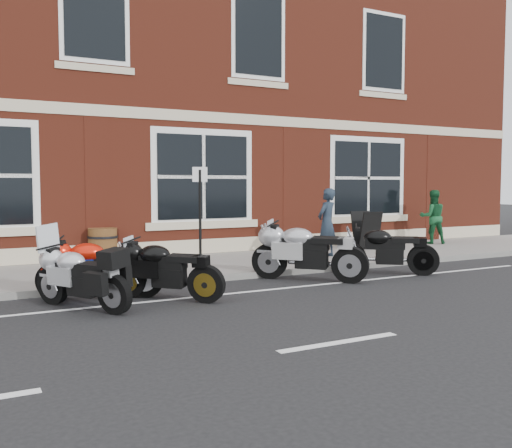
{
  "coord_description": "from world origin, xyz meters",
  "views": [
    {
      "loc": [
        -3.83,
        -8.17,
        1.8
      ],
      "look_at": [
        1.38,
        1.6,
        1.02
      ],
      "focal_mm": 40.0,
      "sensor_mm": 36.0,
      "label": 1
    }
  ],
  "objects_px": {
    "moto_touring_silver": "(81,275)",
    "moto_sport_silver": "(307,250)",
    "moto_sport_black": "(165,268)",
    "moto_sport_red": "(98,266)",
    "parking_sign": "(200,211)",
    "a_board_sign": "(366,230)",
    "moto_naked_black": "(385,249)",
    "barrel_planter": "(103,245)",
    "pedestrian_left": "(327,223)",
    "pedestrian_right": "(433,217)"
  },
  "relations": [
    {
      "from": "moto_touring_silver",
      "to": "moto_sport_silver",
      "type": "bearing_deg",
      "value": -24.04
    },
    {
      "from": "moto_sport_black",
      "to": "moto_sport_silver",
      "type": "relative_size",
      "value": 0.86
    },
    {
      "from": "moto_sport_red",
      "to": "moto_sport_silver",
      "type": "distance_m",
      "value": 3.81
    },
    {
      "from": "moto_sport_black",
      "to": "parking_sign",
      "type": "height_order",
      "value": "parking_sign"
    },
    {
      "from": "moto_sport_black",
      "to": "parking_sign",
      "type": "relative_size",
      "value": 0.74
    },
    {
      "from": "moto_sport_silver",
      "to": "parking_sign",
      "type": "distance_m",
      "value": 2.18
    },
    {
      "from": "moto_sport_silver",
      "to": "a_board_sign",
      "type": "xyz_separation_m",
      "value": [
        3.64,
        2.77,
        0.04
      ]
    },
    {
      "from": "a_board_sign",
      "to": "moto_sport_red",
      "type": "bearing_deg",
      "value": -158.49
    },
    {
      "from": "moto_sport_silver",
      "to": "a_board_sign",
      "type": "distance_m",
      "value": 4.57
    },
    {
      "from": "moto_naked_black",
      "to": "barrel_planter",
      "type": "height_order",
      "value": "moto_naked_black"
    },
    {
      "from": "pedestrian_left",
      "to": "pedestrian_right",
      "type": "distance_m",
      "value": 4.44
    },
    {
      "from": "moto_sport_red",
      "to": "moto_naked_black",
      "type": "distance_m",
      "value": 5.58
    },
    {
      "from": "moto_touring_silver",
      "to": "moto_sport_silver",
      "type": "height_order",
      "value": "moto_touring_silver"
    },
    {
      "from": "moto_sport_silver",
      "to": "barrel_planter",
      "type": "xyz_separation_m",
      "value": [
        -2.93,
        3.62,
        -0.09
      ]
    },
    {
      "from": "parking_sign",
      "to": "moto_naked_black",
      "type": "bearing_deg",
      "value": -3.39
    },
    {
      "from": "pedestrian_left",
      "to": "moto_naked_black",
      "type": "bearing_deg",
      "value": 63.45
    },
    {
      "from": "moto_sport_black",
      "to": "barrel_planter",
      "type": "distance_m",
      "value": 4.07
    },
    {
      "from": "moto_naked_black",
      "to": "moto_sport_red",
      "type": "bearing_deg",
      "value": 123.79
    },
    {
      "from": "moto_sport_silver",
      "to": "parking_sign",
      "type": "relative_size",
      "value": 0.86
    },
    {
      "from": "moto_sport_black",
      "to": "a_board_sign",
      "type": "xyz_separation_m",
      "value": [
        6.55,
        3.21,
        0.12
      ]
    },
    {
      "from": "moto_sport_silver",
      "to": "a_board_sign",
      "type": "height_order",
      "value": "a_board_sign"
    },
    {
      "from": "moto_sport_black",
      "to": "moto_touring_silver",
      "type": "bearing_deg",
      "value": 138.27
    },
    {
      "from": "moto_sport_red",
      "to": "pedestrian_right",
      "type": "xyz_separation_m",
      "value": [
        9.96,
        2.77,
        0.37
      ]
    },
    {
      "from": "moto_touring_silver",
      "to": "moto_sport_silver",
      "type": "distance_m",
      "value": 4.23
    },
    {
      "from": "pedestrian_right",
      "to": "a_board_sign",
      "type": "distance_m",
      "value": 2.53
    },
    {
      "from": "moto_sport_silver",
      "to": "moto_sport_red",
      "type": "bearing_deg",
      "value": 134.62
    },
    {
      "from": "moto_sport_red",
      "to": "pedestrian_right",
      "type": "relative_size",
      "value": 1.23
    },
    {
      "from": "moto_sport_red",
      "to": "barrel_planter",
      "type": "xyz_separation_m",
      "value": [
        0.87,
        3.44,
        -0.03
      ]
    },
    {
      "from": "moto_sport_black",
      "to": "a_board_sign",
      "type": "relative_size",
      "value": 1.51
    },
    {
      "from": "pedestrian_left",
      "to": "moto_sport_red",
      "type": "bearing_deg",
      "value": -7.29
    },
    {
      "from": "moto_touring_silver",
      "to": "pedestrian_right",
      "type": "relative_size",
      "value": 1.09
    },
    {
      "from": "pedestrian_left",
      "to": "barrel_planter",
      "type": "bearing_deg",
      "value": -44.07
    },
    {
      "from": "pedestrian_right",
      "to": "barrel_planter",
      "type": "bearing_deg",
      "value": 22.14
    },
    {
      "from": "parking_sign",
      "to": "barrel_planter",
      "type": "bearing_deg",
      "value": 139.2
    },
    {
      "from": "pedestrian_right",
      "to": "a_board_sign",
      "type": "xyz_separation_m",
      "value": [
        -2.51,
        -0.18,
        -0.27
      ]
    },
    {
      "from": "moto_naked_black",
      "to": "pedestrian_left",
      "type": "xyz_separation_m",
      "value": [
        0.06,
        2.08,
        0.39
      ]
    },
    {
      "from": "moto_naked_black",
      "to": "barrel_planter",
      "type": "relative_size",
      "value": 2.33
    },
    {
      "from": "moto_sport_red",
      "to": "parking_sign",
      "type": "relative_size",
      "value": 0.93
    },
    {
      "from": "moto_touring_silver",
      "to": "moto_sport_red",
      "type": "distance_m",
      "value": 0.76
    },
    {
      "from": "pedestrian_left",
      "to": "barrel_planter",
      "type": "height_order",
      "value": "pedestrian_left"
    },
    {
      "from": "moto_sport_red",
      "to": "moto_touring_silver",
      "type": "bearing_deg",
      "value": 171.91
    },
    {
      "from": "pedestrian_left",
      "to": "a_board_sign",
      "type": "xyz_separation_m",
      "value": [
        1.81,
        0.81,
        -0.3
      ]
    },
    {
      "from": "a_board_sign",
      "to": "moto_sport_silver",
      "type": "bearing_deg",
      "value": -140.43
    },
    {
      "from": "moto_touring_silver",
      "to": "pedestrian_left",
      "type": "bearing_deg",
      "value": -8.52
    },
    {
      "from": "moto_touring_silver",
      "to": "moto_naked_black",
      "type": "height_order",
      "value": "moto_touring_silver"
    },
    {
      "from": "moto_sport_silver",
      "to": "pedestrian_right",
      "type": "relative_size",
      "value": 1.13
    },
    {
      "from": "moto_touring_silver",
      "to": "moto_sport_black",
      "type": "bearing_deg",
      "value": -29.27
    },
    {
      "from": "moto_sport_silver",
      "to": "moto_touring_silver",
      "type": "bearing_deg",
      "value": 143.72
    },
    {
      "from": "a_board_sign",
      "to": "parking_sign",
      "type": "height_order",
      "value": "parking_sign"
    },
    {
      "from": "pedestrian_right",
      "to": "moto_touring_silver",
      "type": "bearing_deg",
      "value": 44.66
    }
  ]
}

